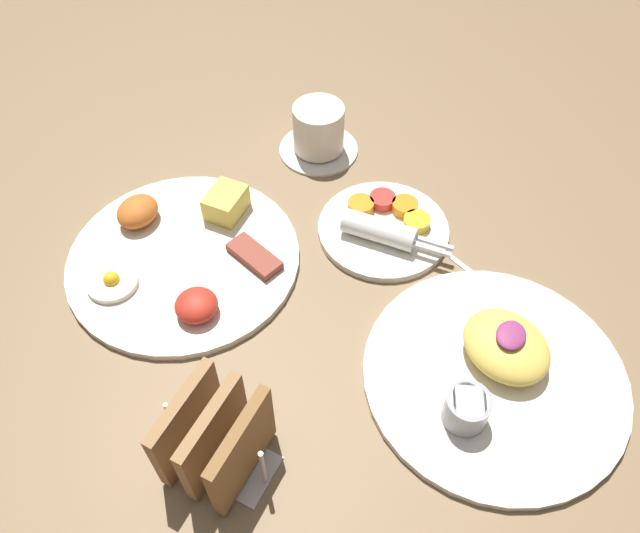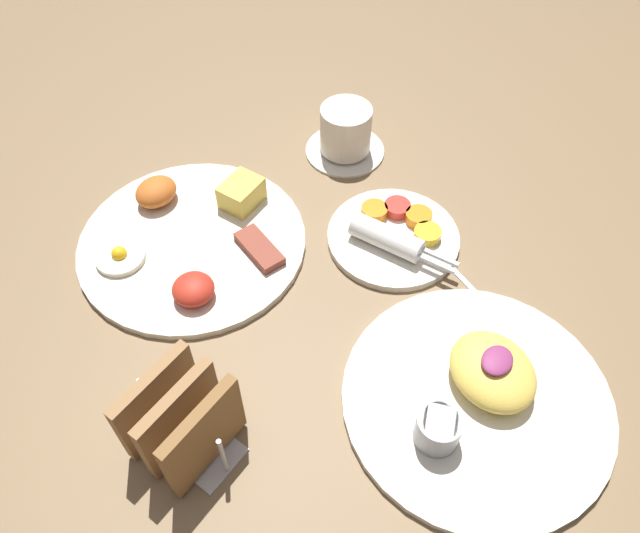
# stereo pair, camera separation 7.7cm
# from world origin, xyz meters

# --- Properties ---
(ground_plane) EXTENTS (3.00, 3.00, 0.00)m
(ground_plane) POSITION_xyz_m (0.00, 0.00, 0.00)
(ground_plane) COLOR brown
(plate_breakfast) EXTENTS (0.30, 0.30, 0.05)m
(plate_breakfast) POSITION_xyz_m (0.03, 0.20, 0.01)
(plate_breakfast) COLOR silver
(plate_breakfast) RESTS_ON ground_plane
(plate_condiments) EXTENTS (0.18, 0.19, 0.04)m
(plate_condiments) POSITION_xyz_m (0.20, -0.01, 0.01)
(plate_condiments) COLOR silver
(plate_condiments) RESTS_ON ground_plane
(plate_foreground) EXTENTS (0.30, 0.30, 0.06)m
(plate_foreground) POSITION_xyz_m (0.05, -0.21, 0.01)
(plate_foreground) COLOR silver
(plate_foreground) RESTS_ON ground_plane
(toast_rack) EXTENTS (0.10, 0.12, 0.10)m
(toast_rack) POSITION_xyz_m (-0.17, 0.01, 0.05)
(toast_rack) COLOR #B7B7BC
(toast_rack) RESTS_ON ground_plane
(coffee_cup) EXTENTS (0.12, 0.12, 0.08)m
(coffee_cup) POSITION_xyz_m (0.31, 0.15, 0.04)
(coffee_cup) COLOR silver
(coffee_cup) RESTS_ON ground_plane
(teaspoon) EXTENTS (0.06, 0.12, 0.01)m
(teaspoon) POSITION_xyz_m (0.21, -0.08, 0.00)
(teaspoon) COLOR silver
(teaspoon) RESTS_ON ground_plane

